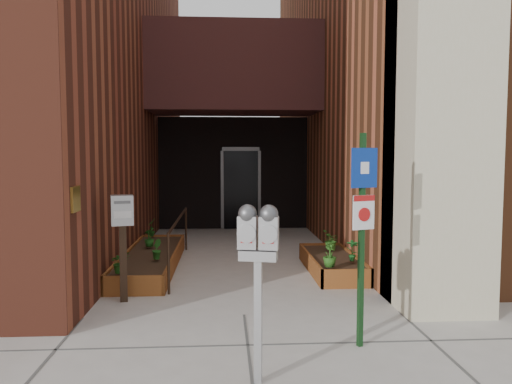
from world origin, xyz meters
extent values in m
plane|color=#9E9991|center=(0.00, 0.00, 0.00)|extent=(80.00, 80.00, 0.00)
cube|color=brown|center=(6.00, 7.15, 5.00)|extent=(8.00, 13.70, 10.00)
cube|color=#BBB190|center=(2.55, 0.20, 2.20)|extent=(1.10, 1.20, 4.40)
cube|color=#331716|center=(0.00, 6.00, 4.00)|extent=(4.20, 2.00, 2.00)
cube|color=black|center=(0.00, 7.40, 1.50)|extent=(4.00, 0.30, 3.00)
cube|color=black|center=(0.20, 7.22, 1.05)|extent=(0.90, 0.06, 2.10)
cube|color=#B79338|center=(-1.99, -0.20, 1.50)|extent=(0.04, 0.30, 0.30)
cube|color=brown|center=(-1.55, 0.92, 0.15)|extent=(0.90, 0.04, 0.30)
cube|color=brown|center=(-1.55, 4.48, 0.15)|extent=(0.90, 0.04, 0.30)
cube|color=brown|center=(-1.98, 2.70, 0.15)|extent=(0.04, 3.60, 0.30)
cube|color=brown|center=(-1.12, 2.70, 0.15)|extent=(0.04, 3.60, 0.30)
cube|color=black|center=(-1.55, 2.70, 0.13)|extent=(0.82, 3.52, 0.26)
cube|color=brown|center=(1.60, 1.12, 0.15)|extent=(0.80, 0.04, 0.30)
cube|color=brown|center=(1.60, 3.28, 0.15)|extent=(0.80, 0.04, 0.30)
cube|color=brown|center=(1.22, 2.20, 0.15)|extent=(0.04, 2.20, 0.30)
cube|color=brown|center=(1.98, 2.20, 0.15)|extent=(0.04, 2.20, 0.30)
cube|color=black|center=(1.60, 2.20, 0.13)|extent=(0.72, 2.12, 0.26)
cylinder|color=black|center=(-1.05, 1.00, 0.45)|extent=(0.04, 0.04, 0.90)
cylinder|color=black|center=(-1.05, 4.30, 0.45)|extent=(0.04, 0.04, 0.90)
cylinder|color=black|center=(-1.05, 2.65, 0.88)|extent=(0.04, 3.30, 0.04)
cube|color=#A7A7AA|center=(0.05, -1.87, 0.55)|extent=(0.08, 0.08, 1.11)
cube|color=#A7A7AA|center=(0.05, -1.87, 1.15)|extent=(0.35, 0.20, 0.09)
cube|color=#A7A7AA|center=(-0.04, -1.84, 1.35)|extent=(0.19, 0.14, 0.29)
sphere|color=#59595B|center=(-0.04, -1.84, 1.51)|extent=(0.16, 0.16, 0.16)
cube|color=white|center=(-0.05, -1.90, 1.37)|extent=(0.10, 0.03, 0.06)
cube|color=#B21414|center=(-0.05, -1.90, 1.28)|extent=(0.10, 0.03, 0.03)
cube|color=#A7A7AA|center=(0.14, -1.89, 1.35)|extent=(0.19, 0.14, 0.29)
sphere|color=#59595B|center=(0.14, -1.89, 1.51)|extent=(0.16, 0.16, 0.16)
cube|color=white|center=(0.13, -1.94, 1.37)|extent=(0.10, 0.03, 0.06)
cube|color=#B21414|center=(0.13, -1.94, 1.28)|extent=(0.10, 0.03, 0.03)
cube|color=#143716|center=(1.18, -1.09, 1.12)|extent=(0.07, 0.07, 2.25)
cube|color=navy|center=(1.19, -1.12, 1.89)|extent=(0.30, 0.12, 0.41)
cube|color=white|center=(1.20, -1.13, 1.89)|extent=(0.10, 0.05, 0.12)
cube|color=white|center=(1.19, -1.12, 1.43)|extent=(0.25, 0.11, 0.36)
cube|color=#B21414|center=(1.20, -1.13, 1.58)|extent=(0.24, 0.10, 0.06)
cylinder|color=#B21414|center=(1.20, -1.13, 1.41)|extent=(0.14, 0.06, 0.14)
cube|color=black|center=(-1.63, 0.69, 0.54)|extent=(0.12, 0.12, 1.07)
cube|color=#A9AAAC|center=(-1.63, 0.69, 1.27)|extent=(0.34, 0.28, 0.41)
cube|color=#59595B|center=(-1.60, 0.58, 1.38)|extent=(0.21, 0.06, 0.04)
cube|color=white|center=(-1.60, 0.58, 1.22)|extent=(0.23, 0.07, 0.10)
imported|color=#1E5418|center=(-1.76, 1.10, 0.46)|extent=(0.39, 0.39, 0.32)
imported|color=#21611B|center=(-1.36, 2.03, 0.46)|extent=(0.21, 0.21, 0.33)
imported|color=#1A5418|center=(-1.64, 3.15, 0.46)|extent=(0.25, 0.25, 0.33)
imported|color=#1B5719|center=(-1.76, 4.30, 0.49)|extent=(0.21, 0.21, 0.37)
imported|color=#285E1A|center=(1.37, 1.30, 0.48)|extent=(0.29, 0.29, 0.37)
imported|color=#1C6323|center=(1.81, 1.65, 0.48)|extent=(0.26, 0.26, 0.36)
imported|color=#2A631C|center=(1.67, 2.63, 0.48)|extent=(0.41, 0.41, 0.35)
camera|label=1|loc=(-0.24, -6.15, 2.04)|focal=35.00mm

